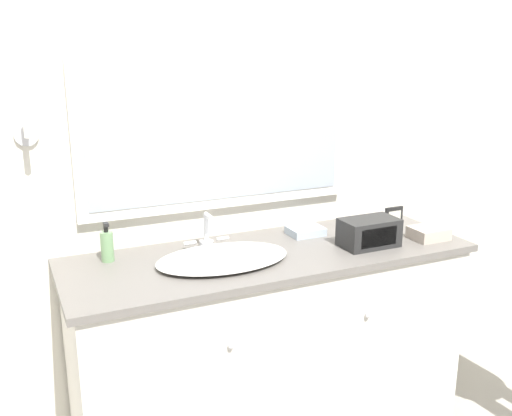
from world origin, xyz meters
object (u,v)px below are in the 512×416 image
object	(u,v)px
soap_bottle	(107,245)
picture_frame	(394,220)
sink_basin	(222,257)
appliance_box	(369,233)

from	to	relation	value
soap_bottle	picture_frame	bearing A→B (deg)	-8.13
sink_basin	appliance_box	distance (m)	0.66
soap_bottle	appliance_box	distance (m)	1.11
sink_basin	soap_bottle	world-z (taller)	soap_bottle
sink_basin	appliance_box	xyz separation A→B (m)	(0.65, -0.09, 0.04)
appliance_box	picture_frame	world-z (taller)	picture_frame
picture_frame	appliance_box	bearing A→B (deg)	-154.04
soap_bottle	appliance_box	xyz separation A→B (m)	(1.07, -0.28, -0.01)
soap_bottle	appliance_box	world-z (taller)	soap_bottle
sink_basin	soap_bottle	bearing A→B (deg)	154.82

